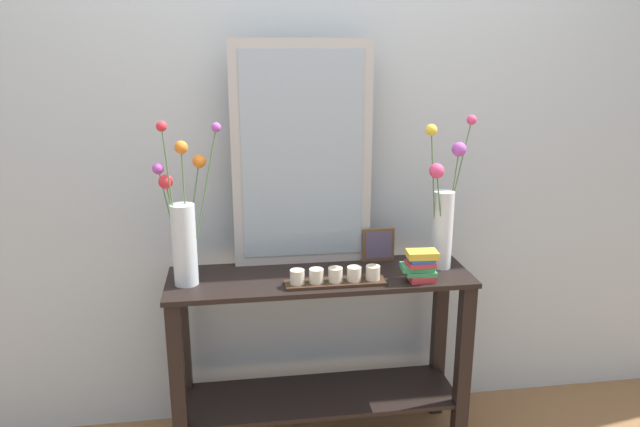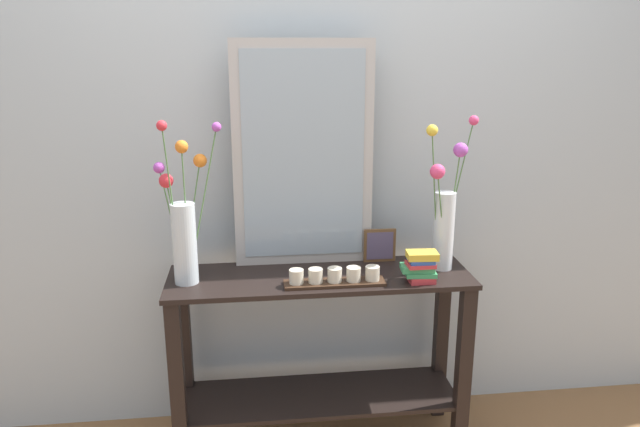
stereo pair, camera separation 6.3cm
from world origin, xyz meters
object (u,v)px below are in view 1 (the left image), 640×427
at_px(tall_vase_left, 184,229).
at_px(book_stack, 420,265).
at_px(mirror_leaning, 302,156).
at_px(picture_frame_small, 378,245).
at_px(console_table, 320,343).
at_px(candle_tray, 335,277).
at_px(vase_right, 443,215).

xyz_separation_m(tall_vase_left, book_stack, (0.91, -0.10, -0.16)).
height_order(mirror_leaning, picture_frame_small, mirror_leaning).
distance_m(console_table, candle_tray, 0.35).
relative_size(mirror_leaning, candle_tray, 2.35).
height_order(mirror_leaning, vase_right, mirror_leaning).
bearing_deg(mirror_leaning, picture_frame_small, -4.46).
distance_m(mirror_leaning, vase_right, 0.62).
distance_m(mirror_leaning, picture_frame_small, 0.51).
bearing_deg(candle_tray, picture_frame_small, 45.96).
bearing_deg(mirror_leaning, tall_vase_left, -160.97).
bearing_deg(console_table, book_stack, -16.74).
bearing_deg(mirror_leaning, console_table, -72.09).
bearing_deg(picture_frame_small, candle_tray, -134.04).
height_order(candle_tray, book_stack, book_stack).
bearing_deg(picture_frame_small, vase_right, -26.05).
bearing_deg(tall_vase_left, book_stack, -6.60).
distance_m(console_table, book_stack, 0.54).
xyz_separation_m(picture_frame_small, book_stack, (0.11, -0.24, -0.01)).
relative_size(tall_vase_left, picture_frame_small, 4.43).
xyz_separation_m(mirror_leaning, vase_right, (0.56, -0.14, -0.23)).
relative_size(candle_tray, picture_frame_small, 2.74).
bearing_deg(mirror_leaning, vase_right, -14.19).
xyz_separation_m(mirror_leaning, candle_tray, (0.09, -0.26, -0.43)).
height_order(candle_tray, picture_frame_small, picture_frame_small).
bearing_deg(tall_vase_left, console_table, 1.04).
bearing_deg(tall_vase_left, mirror_leaning, 19.03).
relative_size(console_table, candle_tray, 3.11).
relative_size(tall_vase_left, book_stack, 4.45).
bearing_deg(console_table, picture_frame_small, 25.47).
bearing_deg(picture_frame_small, tall_vase_left, -170.11).
bearing_deg(tall_vase_left, candle_tray, -9.57).
bearing_deg(candle_tray, mirror_leaning, 109.95).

